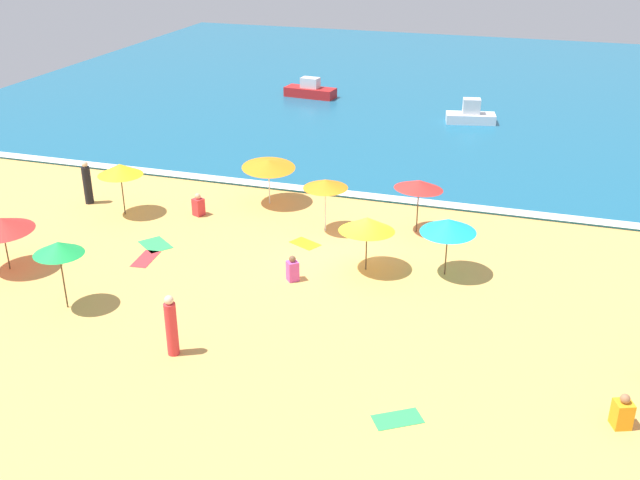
{
  "coord_description": "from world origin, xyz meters",
  "views": [
    {
      "loc": [
        6.33,
        -23.53,
        12.01
      ],
      "look_at": [
        -1.02,
        -0.25,
        0.8
      ],
      "focal_mm": 41.88,
      "sensor_mm": 36.0,
      "label": 1
    }
  ],
  "objects_px": {
    "beachgoer_0": "(87,183)",
    "beachgoer_2": "(622,413)",
    "small_boat_1": "(471,115)",
    "beach_umbrella_3": "(2,224)",
    "beachgoer_1": "(198,206)",
    "beachgoer_4": "(293,269)",
    "beachgoer_5": "(171,326)",
    "beach_umbrella_1": "(120,170)",
    "beach_umbrella_2": "(448,226)",
    "beach_umbrella_0": "(58,248)",
    "beach_umbrella_8": "(269,164)",
    "beach_umbrella_4": "(419,185)",
    "beach_umbrella_6": "(325,184)",
    "beach_umbrella_7": "(367,224)",
    "small_boat_0": "(310,91)"
  },
  "relations": [
    {
      "from": "beachgoer_0",
      "to": "beachgoer_2",
      "type": "height_order",
      "value": "beachgoer_0"
    },
    {
      "from": "small_boat_1",
      "to": "beach_umbrella_3",
      "type": "bearing_deg",
      "value": -119.16
    },
    {
      "from": "beachgoer_1",
      "to": "beachgoer_4",
      "type": "relative_size",
      "value": 1.04
    },
    {
      "from": "beachgoer_5",
      "to": "beachgoer_0",
      "type": "bearing_deg",
      "value": 133.56
    },
    {
      "from": "beach_umbrella_1",
      "to": "beach_umbrella_2",
      "type": "distance_m",
      "value": 13.67
    },
    {
      "from": "beach_umbrella_2",
      "to": "beachgoer_0",
      "type": "xyz_separation_m",
      "value": [
        -15.71,
        2.09,
        -0.97
      ]
    },
    {
      "from": "beach_umbrella_0",
      "to": "beach_umbrella_8",
      "type": "xyz_separation_m",
      "value": [
        2.97,
        10.4,
        -0.33
      ]
    },
    {
      "from": "beach_umbrella_8",
      "to": "beach_umbrella_2",
      "type": "bearing_deg",
      "value": -28.1
    },
    {
      "from": "beach_umbrella_4",
      "to": "beach_umbrella_6",
      "type": "xyz_separation_m",
      "value": [
        -3.47,
        -0.98,
        -0.01
      ]
    },
    {
      "from": "beach_umbrella_1",
      "to": "beach_umbrella_6",
      "type": "relative_size",
      "value": 1.06
    },
    {
      "from": "beach_umbrella_1",
      "to": "beachgoer_1",
      "type": "height_order",
      "value": "beach_umbrella_1"
    },
    {
      "from": "beach_umbrella_6",
      "to": "beach_umbrella_8",
      "type": "relative_size",
      "value": 0.75
    },
    {
      "from": "beachgoer_4",
      "to": "small_boat_1",
      "type": "xyz_separation_m",
      "value": [
        3.38,
        21.54,
        0.14
      ]
    },
    {
      "from": "beach_umbrella_0",
      "to": "beachgoer_1",
      "type": "bearing_deg",
      "value": 85.58
    },
    {
      "from": "beach_umbrella_4",
      "to": "beachgoer_5",
      "type": "bearing_deg",
      "value": -115.34
    },
    {
      "from": "beach_umbrella_1",
      "to": "beach_umbrella_2",
      "type": "xyz_separation_m",
      "value": [
        13.59,
        -1.45,
        -0.1
      ]
    },
    {
      "from": "beach_umbrella_4",
      "to": "small_boat_1",
      "type": "height_order",
      "value": "beach_umbrella_4"
    },
    {
      "from": "beach_umbrella_8",
      "to": "beachgoer_0",
      "type": "xyz_separation_m",
      "value": [
        -7.44,
        -2.32,
        -0.88
      ]
    },
    {
      "from": "beachgoer_5",
      "to": "small_boat_1",
      "type": "xyz_separation_m",
      "value": [
        5.14,
        26.89,
        -0.36
      ]
    },
    {
      "from": "beach_umbrella_6",
      "to": "beachgoer_4",
      "type": "height_order",
      "value": "beach_umbrella_6"
    },
    {
      "from": "beachgoer_0",
      "to": "small_boat_1",
      "type": "height_order",
      "value": "beachgoer_0"
    },
    {
      "from": "beach_umbrella_7",
      "to": "beachgoer_1",
      "type": "distance_m",
      "value": 8.45
    },
    {
      "from": "beach_umbrella_3",
      "to": "beachgoer_0",
      "type": "relative_size",
      "value": 1.57
    },
    {
      "from": "beach_umbrella_0",
      "to": "beach_umbrella_8",
      "type": "bearing_deg",
      "value": 74.04
    },
    {
      "from": "beach_umbrella_0",
      "to": "beachgoer_0",
      "type": "bearing_deg",
      "value": 118.94
    },
    {
      "from": "beach_umbrella_2",
      "to": "beachgoer_4",
      "type": "distance_m",
      "value": 5.53
    },
    {
      "from": "beach_umbrella_3",
      "to": "beachgoer_1",
      "type": "height_order",
      "value": "beach_umbrella_3"
    },
    {
      "from": "beach_umbrella_0",
      "to": "beachgoer_5",
      "type": "distance_m",
      "value": 4.9
    },
    {
      "from": "beach_umbrella_2",
      "to": "beachgoer_1",
      "type": "bearing_deg",
      "value": 167.81
    },
    {
      "from": "beach_umbrella_3",
      "to": "beach_umbrella_6",
      "type": "relative_size",
      "value": 1.25
    },
    {
      "from": "beach_umbrella_8",
      "to": "small_boat_0",
      "type": "xyz_separation_m",
      "value": [
        -4.13,
        18.19,
        -1.26
      ]
    },
    {
      "from": "beachgoer_1",
      "to": "beachgoer_5",
      "type": "height_order",
      "value": "beachgoer_5"
    },
    {
      "from": "beach_umbrella_2",
      "to": "beach_umbrella_8",
      "type": "xyz_separation_m",
      "value": [
        -8.27,
        4.41,
        -0.08
      ]
    },
    {
      "from": "beachgoer_0",
      "to": "beachgoer_5",
      "type": "distance_m",
      "value": 13.07
    },
    {
      "from": "beach_umbrella_4",
      "to": "beachgoer_2",
      "type": "xyz_separation_m",
      "value": [
        7.11,
        -10.26,
        -1.58
      ]
    },
    {
      "from": "beach_umbrella_0",
      "to": "beach_umbrella_7",
      "type": "distance_m",
      "value": 10.14
    },
    {
      "from": "beachgoer_4",
      "to": "small_boat_1",
      "type": "height_order",
      "value": "small_boat_1"
    },
    {
      "from": "beach_umbrella_6",
      "to": "small_boat_1",
      "type": "bearing_deg",
      "value": 78.34
    },
    {
      "from": "beach_umbrella_0",
      "to": "beach_umbrella_7",
      "type": "bearing_deg",
      "value": 32.93
    },
    {
      "from": "beach_umbrella_4",
      "to": "small_boat_1",
      "type": "xyz_separation_m",
      "value": [
        0.08,
        16.2,
        -1.44
      ]
    },
    {
      "from": "beach_umbrella_6",
      "to": "beachgoer_0",
      "type": "relative_size",
      "value": 1.25
    },
    {
      "from": "beach_umbrella_2",
      "to": "beachgoer_5",
      "type": "height_order",
      "value": "beach_umbrella_2"
    },
    {
      "from": "beachgoer_0",
      "to": "beachgoer_2",
      "type": "xyz_separation_m",
      "value": [
        21.18,
        -9.04,
        -0.49
      ]
    },
    {
      "from": "beachgoer_0",
      "to": "beach_umbrella_1",
      "type": "bearing_deg",
      "value": -16.8
    },
    {
      "from": "beachgoer_5",
      "to": "beachgoer_4",
      "type": "bearing_deg",
      "value": 71.79
    },
    {
      "from": "beach_umbrella_3",
      "to": "beach_umbrella_4",
      "type": "distance_m",
      "value": 15.2
    },
    {
      "from": "beach_umbrella_0",
      "to": "small_boat_0",
      "type": "xyz_separation_m",
      "value": [
        -1.16,
        28.59,
        -1.59
      ]
    },
    {
      "from": "beach_umbrella_4",
      "to": "beachgoer_4",
      "type": "distance_m",
      "value": 6.47
    },
    {
      "from": "small_boat_1",
      "to": "beachgoer_5",
      "type": "bearing_deg",
      "value": -100.82
    },
    {
      "from": "beach_umbrella_3",
      "to": "beachgoer_0",
      "type": "distance_m",
      "value": 6.46
    }
  ]
}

